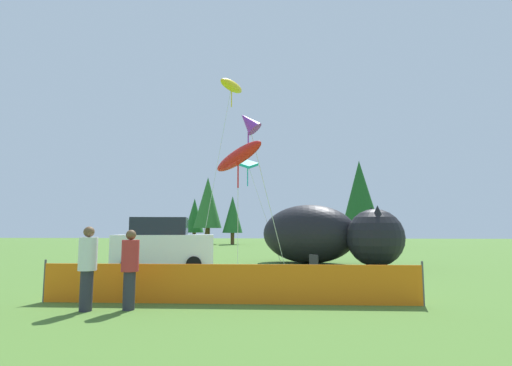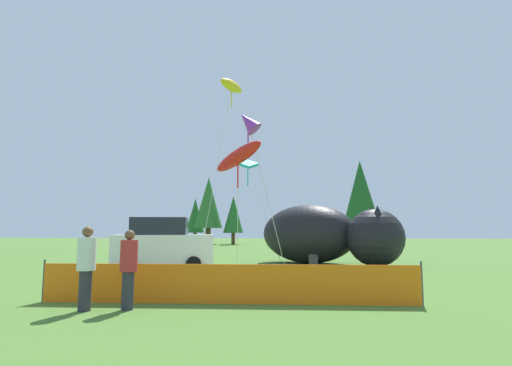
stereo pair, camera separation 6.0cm
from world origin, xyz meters
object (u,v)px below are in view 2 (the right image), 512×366
Objects in this scene: parked_car at (163,244)px; spectator_in_white_shirt at (129,266)px; inflatable_cat at (325,236)px; kite_yellow_hero at (232,87)px; spectator_in_black_shirt at (86,264)px; kite_red_lizard at (238,157)px; folding_chair at (317,266)px; kite_teal_diamond at (248,165)px; kite_purple_delta at (248,123)px.

parked_car reaches higher than spectator_in_white_shirt.
kite_yellow_hero is (-5.17, 2.35, 8.87)m from inflatable_cat.
parked_car reaches higher than spectator_in_black_shirt.
spectator_in_white_shirt is at bearing -90.99° from kite_yellow_hero.
spectator_in_white_shirt is at bearing -101.30° from kite_red_lizard.
spectator_in_black_shirt is 8.85m from kite_red_lizard.
kite_yellow_hero reaches higher than spectator_in_black_shirt.
folding_chair is 10.37m from kite_teal_diamond.
spectator_in_black_shirt is 17.12m from kite_yellow_hero.
kite_teal_diamond is (-4.15, 2.19, 4.03)m from inflatable_cat.
kite_teal_diamond is (1.03, -0.16, -4.84)m from kite_yellow_hero.
folding_chair is 5.59m from kite_red_lizard.
spectator_in_black_shirt reaches higher than spectator_in_white_shirt.
parked_car is at bearing 122.93° from folding_chair.
spectator_in_white_shirt is at bearing -88.02° from parked_car.
spectator_in_black_shirt is 10.03m from kite_purple_delta.
folding_chair is at bearing -33.25° from kite_red_lizard.
parked_car is 8.05m from inflatable_cat.
kite_teal_diamond is (-0.61, 6.14, -0.88)m from kite_purple_delta.
spectator_in_black_shirt is at bearing -166.01° from folding_chair.
parked_car is at bearing 171.32° from kite_purple_delta.
kite_yellow_hero reaches higher than folding_chair.
kite_teal_diamond is at bearing 95.71° from kite_purple_delta.
folding_chair is 0.15× the size of kite_teal_diamond.
kite_yellow_hero is at bearing 58.94° from parked_car.
folding_chair is at bearing -69.05° from kite_teal_diamond.
kite_yellow_hero reaches higher than kite_teal_diamond.
kite_red_lizard is 0.79× the size of kite_purple_delta.
inflatable_cat is 12.99m from spectator_in_white_shirt.
kite_purple_delta reaches higher than parked_car.
inflatable_cat is (7.30, 3.37, 0.29)m from parked_car.
parked_car is at bearing 96.65° from spectator_in_black_shirt.
kite_yellow_hero reaches higher than kite_red_lizard.
spectator_in_white_shirt is 0.32× the size of kite_red_lizard.
kite_purple_delta is 7.62m from kite_yellow_hero.
kite_yellow_hero is (-4.29, 8.68, 9.77)m from folding_chair.
kite_teal_diamond reaches higher than inflatable_cat.
spectator_in_black_shirt is at bearing -94.48° from kite_yellow_hero.
inflatable_cat is at bearing -24.43° from kite_yellow_hero.
spectator_in_white_shirt is (-4.53, -5.48, 0.46)m from folding_chair.
spectator_in_white_shirt is 16.94m from kite_yellow_hero.
kite_red_lizard reaches higher than parked_car.
kite_yellow_hero reaches higher than parked_car.
kite_teal_diamond is at bearing 81.38° from spectator_in_black_shirt.
kite_red_lizard is at bearing 72.79° from spectator_in_black_shirt.
kite_red_lizard reaches higher than inflatable_cat.
inflatable_cat is 4.05× the size of spectator_in_black_shirt.
inflatable_cat is 1.07× the size of kite_purple_delta.
folding_chair is (6.42, -2.96, -0.61)m from parked_car.
kite_yellow_hero is at bearing 89.01° from spectator_in_white_shirt.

